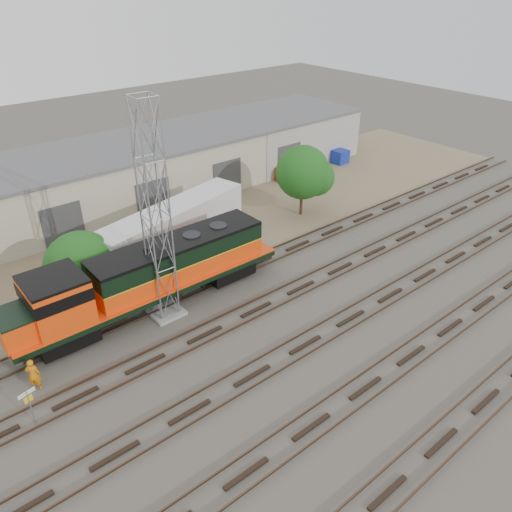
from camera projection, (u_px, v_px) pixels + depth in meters
ground at (271, 322)px, 31.18m from camera, size 140.00×140.00×0.00m
dirt_strip at (152, 235)px, 41.18m from camera, size 80.00×16.00×0.02m
tracks at (305, 345)px, 29.13m from camera, size 80.00×20.40×0.28m
warehouse at (106, 178)px, 45.20m from camera, size 58.40×10.40×5.30m
locomotive at (146, 277)px, 31.08m from camera, size 18.09×3.17×4.35m
signal_tower at (156, 220)px, 28.61m from camera, size 2.01×2.01×13.61m
sign_post at (29, 401)px, 23.51m from camera, size 0.85×0.22×2.10m
worker at (33, 375)px, 25.74m from camera, size 0.85×0.78×1.94m
semi_trailer at (176, 224)px, 37.44m from camera, size 13.29×5.56×4.01m
dumpster_blue at (340, 157)px, 56.13m from camera, size 1.65×1.55×1.50m
dumpster_red at (284, 174)px, 51.49m from camera, size 1.73×1.65×1.40m
tree_mid at (88, 270)px, 32.63m from camera, size 5.19×4.94×4.94m
tree_east at (306, 174)px, 42.87m from camera, size 4.89×4.66×6.29m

